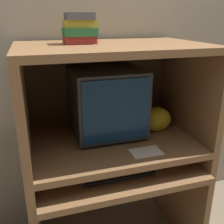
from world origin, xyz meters
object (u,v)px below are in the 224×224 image
at_px(keyboard, 118,173).
at_px(mouse, 164,165).
at_px(book_stack, 80,29).
at_px(crt_monitor, 106,101).
at_px(snack_bag, 156,119).

relative_size(keyboard, mouse, 5.29).
height_order(mouse, book_stack, book_stack).
bearing_deg(crt_monitor, book_stack, -163.10).
xyz_separation_m(keyboard, mouse, (0.28, -0.01, 0.00)).
xyz_separation_m(mouse, snack_bag, (0.06, 0.23, 0.19)).
distance_m(crt_monitor, mouse, 0.51).
relative_size(crt_monitor, keyboard, 1.06).
bearing_deg(keyboard, snack_bag, 33.29).
bearing_deg(keyboard, crt_monitor, 86.38).
bearing_deg(mouse, crt_monitor, 131.44).
bearing_deg(mouse, keyboard, 177.78).
xyz_separation_m(keyboard, snack_bag, (0.33, 0.22, 0.20)).
height_order(crt_monitor, keyboard, crt_monitor).
relative_size(crt_monitor, book_stack, 2.41).
relative_size(mouse, book_stack, 0.43).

